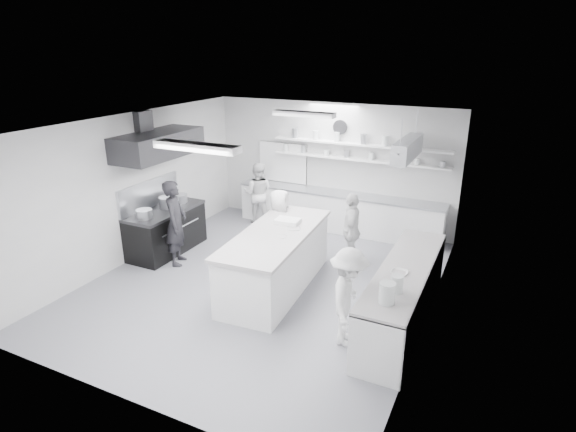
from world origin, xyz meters
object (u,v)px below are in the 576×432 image
at_px(right_counter, 403,296).
at_px(cook_stove, 176,223).
at_px(stove, 166,232).
at_px(back_counter, 337,212).
at_px(prep_island, 276,261).
at_px(cook_back, 258,193).

bearing_deg(right_counter, cook_stove, 177.28).
bearing_deg(stove, back_counter, 43.99).
bearing_deg(right_counter, stove, 173.48).
distance_m(stove, back_counter, 4.03).
height_order(prep_island, cook_back, cook_back).
relative_size(stove, back_counter, 0.36).
height_order(right_counter, prep_island, prep_island).
relative_size(stove, cook_stove, 1.02).
bearing_deg(right_counter, cook_back, 145.25).
height_order(back_counter, right_counter, right_counter).
xyz_separation_m(back_counter, cook_stove, (-2.30, -3.18, 0.42)).
distance_m(stove, cook_back, 2.59).
bearing_deg(right_counter, back_counter, 124.65).
xyz_separation_m(prep_island, cook_back, (-1.93, 2.82, 0.25)).
bearing_deg(prep_island, cook_back, 120.59).
height_order(prep_island, cook_stove, cook_stove).
relative_size(right_counter, prep_island, 1.16).
bearing_deg(cook_back, prep_island, 109.95).
xyz_separation_m(stove, back_counter, (2.90, 2.80, 0.01)).
relative_size(back_counter, cook_stove, 2.84).
bearing_deg(prep_island, right_counter, -7.67).
bearing_deg(cook_stove, back_counter, -59.07).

